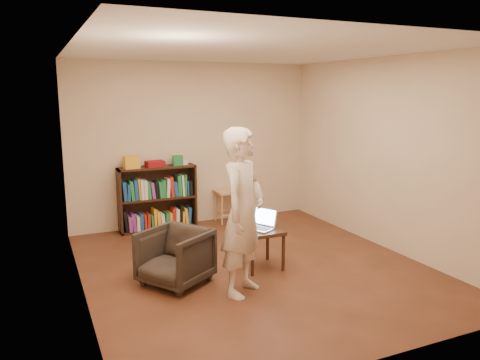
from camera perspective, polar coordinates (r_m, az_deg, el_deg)
name	(u,v)px	position (r m, az deg, el deg)	size (l,w,h in m)	color
floor	(253,267)	(5.90, 1.65, -10.53)	(4.50, 4.50, 0.00)	#422515
ceiling	(255,50)	(5.51, 1.80, 15.53)	(4.50, 4.50, 0.00)	white
wall_back	(194,144)	(7.63, -5.66, 4.37)	(4.00, 4.00, 0.00)	beige
wall_left	(77,175)	(5.03, -19.25, 0.54)	(4.50, 4.50, 0.00)	beige
wall_right	(386,154)	(6.67, 17.41, 3.02)	(4.50, 4.50, 0.00)	beige
bookshelf	(158,202)	(7.45, -10.02, -2.62)	(1.20, 0.30, 1.00)	black
box_yellow	(131,162)	(7.21, -13.10, 2.11)	(0.23, 0.16, 0.19)	gold
red_cloth	(155,164)	(7.31, -10.33, 1.96)	(0.27, 0.20, 0.09)	maroon
box_green	(178,160)	(7.41, -7.60, 2.39)	(0.15, 0.15, 0.15)	#207940
box_white	(183,162)	(7.46, -6.94, 2.21)	(0.11, 0.11, 0.09)	silver
stool	(227,197)	(7.74, -1.63, -2.04)	(0.37, 0.37, 0.53)	tan
armchair	(175,257)	(5.36, -7.91, -9.26)	(0.67, 0.69, 0.63)	#2D251E
side_table	(260,236)	(5.75, 2.51, -6.81)	(0.48, 0.48, 0.49)	#301E10
laptop	(261,224)	(5.76, 2.62, -5.35)	(0.41, 0.42, 0.24)	#B0B0B4
person	(243,212)	(4.91, 0.36, -3.96)	(0.65, 0.43, 1.78)	beige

